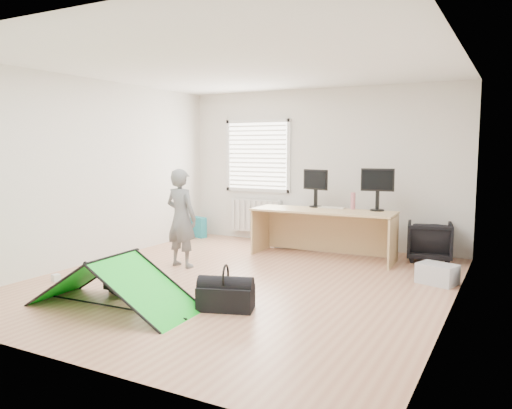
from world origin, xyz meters
The scene contains 18 objects.
ground centered at (0.00, 0.00, 0.00)m, with size 5.50×5.50×0.00m, color tan.
back_wall centered at (0.00, 2.75, 1.35)m, with size 5.00×0.02×2.70m, color silver.
window centered at (-1.20, 2.71, 1.55)m, with size 1.20×0.06×1.20m, color silver.
radiator centered at (-1.20, 2.67, 0.45)m, with size 1.00×0.12×0.60m, color silver.
desk centered at (0.42, 1.80, 0.37)m, with size 2.19×0.70×0.75m, color tan.
filing_cabinet centered at (-0.45, 2.43, 0.31)m, with size 0.40×0.53×0.62m, color #AAADB0.
monitor_left centered at (0.19, 2.09, 0.97)m, with size 0.46×0.10×0.44m, color black.
monitor_right centered at (1.18, 2.09, 0.98)m, with size 0.49×0.11×0.47m, color black.
keyboard centered at (0.46, 2.07, 0.76)m, with size 0.42×0.14×0.02m, color beige.
thermos centered at (0.80, 2.11, 0.88)m, with size 0.07×0.07×0.26m, color #BA6874.
office_chair centered at (1.92, 2.37, 0.30)m, with size 0.63×0.65×0.59m, color black.
person centered at (-1.16, 0.30, 0.70)m, with size 0.51×0.34×1.40m, color slate.
kite centered at (-0.67, -1.56, 0.28)m, with size 1.82×0.80×0.56m, color #14D824, non-canonical shape.
storage_crate centered at (2.22, 1.06, 0.13)m, with size 0.45×0.32×0.25m, color silver.
tote_bag centered at (-2.29, 2.37, 0.19)m, with size 0.32×0.14×0.38m, color teal.
laptop_bag centered at (-0.96, -1.16, 0.16)m, with size 0.41×0.12×0.31m, color black.
white_box centered at (-2.10, -1.10, 0.04)m, with size 0.09×0.09×0.09m, color silver.
duffel_bag centered at (0.41, -1.04, 0.13)m, with size 0.58×0.30×0.25m, color black.
Camera 1 is at (3.08, -5.39, 1.70)m, focal length 35.00 mm.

